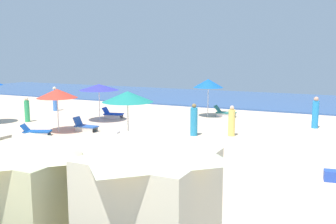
# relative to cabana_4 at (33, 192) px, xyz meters

# --- Properties ---
(ground_plane) EXTENTS (60.00, 60.00, 0.00)m
(ground_plane) POSITION_rel_cabana_4_xyz_m (-4.03, 3.45, -1.32)
(ground_plane) COLOR beige
(ocean) EXTENTS (60.00, 12.00, 0.12)m
(ocean) POSITION_rel_cabana_4_xyz_m (-4.03, 27.45, -1.26)
(ocean) COLOR #305595
(ocean) RESTS_ON ground_plane
(cabana_4) EXTENTS (2.15, 2.11, 2.57)m
(cabana_4) POSITION_rel_cabana_4_xyz_m (0.00, 0.00, 0.00)
(cabana_4) COLOR #C3C493
(cabana_4) RESTS_ON ground_plane
(cabana_5) EXTENTS (2.36, 2.33, 2.87)m
(cabana_5) POSITION_rel_cabana_4_xyz_m (2.55, 0.31, 0.15)
(cabana_5) COLOR beige
(cabana_5) RESTS_ON ground_plane
(umbrella_1) EXTENTS (2.08, 2.08, 2.27)m
(umbrella_1) POSITION_rel_cabana_4_xyz_m (-7.82, 9.88, 0.71)
(umbrella_1) COLOR silver
(umbrella_1) RESTS_ON ground_plane
(lounge_chair_1_0) EXTENTS (1.32, 0.59, 0.74)m
(lounge_chair_1_0) POSITION_rel_cabana_4_xyz_m (-6.72, 10.66, -1.06)
(lounge_chair_1_0) COLOR silver
(lounge_chair_1_0) RESTS_ON ground_plane
(lounge_chair_1_1) EXTENTS (1.55, 1.12, 0.59)m
(lounge_chair_1_1) POSITION_rel_cabana_4_xyz_m (-8.28, 8.68, -1.10)
(lounge_chair_1_1) COLOR silver
(lounge_chair_1_1) RESTS_ON ground_plane
(umbrella_2) EXTENTS (2.19, 2.19, 2.51)m
(umbrella_2) POSITION_rel_cabana_4_xyz_m (-2.72, 8.40, 0.95)
(umbrella_2) COLOR silver
(umbrella_2) RESTS_ON ground_plane
(lounge_chair_2_0) EXTENTS (1.56, 1.18, 0.67)m
(lounge_chair_2_0) POSITION_rel_cabana_4_xyz_m (-1.28, 8.45, -1.06)
(lounge_chair_2_0) COLOR silver
(lounge_chair_2_0) RESTS_ON ground_plane
(lounge_chair_2_1) EXTENTS (1.51, 1.19, 0.71)m
(lounge_chair_2_1) POSITION_rel_cabana_4_xyz_m (-1.75, 9.28, -1.06)
(lounge_chair_2_1) COLOR silver
(lounge_chair_2_1) RESTS_ON ground_plane
(umbrella_3) EXTENTS (2.38, 2.38, 2.24)m
(umbrella_3) POSITION_rel_cabana_4_xyz_m (-7.74, 13.50, 0.74)
(umbrella_3) COLOR silver
(umbrella_3) RESTS_ON ground_plane
(lounge_chair_3_0) EXTENTS (1.36, 0.86, 0.68)m
(lounge_chair_3_0) POSITION_rel_cabana_4_xyz_m (-7.59, 14.66, -1.05)
(lounge_chair_3_0) COLOR silver
(lounge_chair_3_0) RESTS_ON ground_plane
(umbrella_4) EXTENTS (1.91, 1.91, 2.45)m
(umbrella_4) POSITION_rel_cabana_4_xyz_m (-2.26, 17.70, 0.85)
(umbrella_4) COLOR silver
(umbrella_4) RESTS_ON ground_plane
(lounge_chair_4_0) EXTENTS (1.41, 0.71, 0.72)m
(lounge_chair_4_0) POSITION_rel_cabana_4_xyz_m (-1.29, 18.19, -1.05)
(lounge_chair_4_0) COLOR silver
(lounge_chair_4_0) RESTS_ON ground_plane
(beachgoer_0) EXTENTS (0.41, 0.41, 1.50)m
(beachgoer_0) POSITION_rel_cabana_4_xyz_m (-11.54, 11.45, -0.61)
(beachgoer_0) COLOR #30A661
(beachgoer_0) RESTS_ON ground_plane
(beachgoer_1) EXTENTS (0.40, 0.40, 1.53)m
(beachgoer_1) POSITION_rel_cabana_4_xyz_m (0.67, 12.78, -0.61)
(beachgoer_1) COLOR #F9DE6A
(beachgoer_1) RESTS_ON ground_plane
(beachgoer_2) EXTENTS (0.40, 0.40, 1.74)m
(beachgoer_2) POSITION_rel_cabana_4_xyz_m (4.32, 16.63, -0.50)
(beachgoer_2) COLOR #268DDA
(beachgoer_2) RESTS_ON ground_plane
(beachgoer_4) EXTENTS (0.43, 0.43, 1.73)m
(beachgoer_4) POSITION_rel_cabana_4_xyz_m (-12.98, 15.58, -0.50)
(beachgoer_4) COLOR #4078D1
(beachgoer_4) RESTS_ON ground_plane
(beachgoer_5) EXTENTS (0.38, 0.38, 1.62)m
(beachgoer_5) POSITION_rel_cabana_4_xyz_m (-1.07, 12.05, -0.57)
(beachgoer_5) COLOR #2A92C6
(beachgoer_5) RESTS_ON ground_plane
(cooler_box_0) EXTENTS (0.52, 0.43, 0.36)m
(cooler_box_0) POSITION_rel_cabana_4_xyz_m (5.47, 7.48, -1.14)
(cooler_box_0) COLOR blue
(cooler_box_0) RESTS_ON ground_plane
(cooler_box_1) EXTENTS (0.63, 0.47, 0.34)m
(cooler_box_1) POSITION_rel_cabana_4_xyz_m (-4.46, 9.87, -1.15)
(cooler_box_1) COLOR white
(cooler_box_1) RESTS_ON ground_plane
(cooler_box_2) EXTENTS (0.56, 0.53, 0.43)m
(cooler_box_2) POSITION_rel_cabana_4_xyz_m (1.30, 6.19, -1.11)
(cooler_box_2) COLOR #175CB2
(cooler_box_2) RESTS_ON ground_plane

